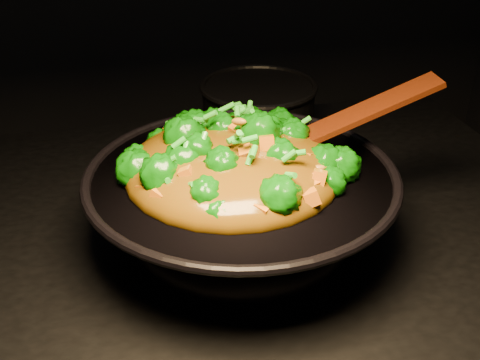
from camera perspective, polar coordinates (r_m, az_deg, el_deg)
name	(u,v)px	position (r m, az deg, el deg)	size (l,w,h in m)	color
wok	(242,211)	(0.94, 0.14, -2.93)	(0.46, 0.46, 0.13)	black
stir_fry	(232,140)	(0.88, -0.74, 3.82)	(0.33, 0.33, 0.11)	#0C5A06
spatula	(339,123)	(0.95, 9.40, 5.38)	(0.33, 0.05, 0.01)	#360F07
back_pot	(258,113)	(1.27, 1.73, 6.34)	(0.23, 0.23, 0.13)	black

